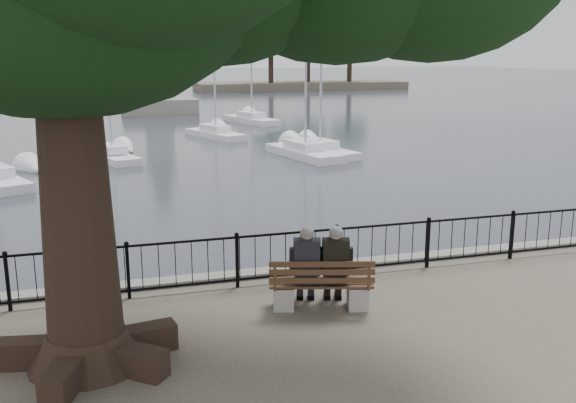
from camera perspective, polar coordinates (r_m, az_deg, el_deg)
name	(u,v)px	position (r m, az deg, el deg)	size (l,w,h in m)	color
harbor	(281,297)	(13.17, -0.63, -8.45)	(260.00, 260.00, 1.20)	slate
railing	(288,254)	(12.36, 0.00, -4.70)	(22.06, 0.06, 1.00)	black
bench	(321,291)	(11.20, 2.95, -7.91)	(1.87, 1.01, 0.94)	gray
person_left	(306,269)	(11.16, 1.65, -6.01)	(0.57, 0.81, 1.50)	black
person_right	(335,269)	(11.19, 4.17, -5.98)	(0.57, 0.81, 1.50)	black
lion_monument	(158,86)	(59.02, -11.52, 10.03)	(6.36, 6.36, 9.29)	slate
sailboat_b	(112,154)	(33.51, -15.38, 4.09)	(2.74, 4.97, 10.27)	white
sailboat_c	(303,151)	(33.35, 1.39, 4.48)	(2.73, 5.88, 10.30)	white
sailboat_d	(318,149)	(34.08, 2.71, 4.67)	(3.02, 5.76, 10.66)	white
sailboat_f	(215,132)	(41.26, -6.50, 6.15)	(3.26, 5.46, 11.79)	white
sailboat_g	(251,119)	(49.65, -3.31, 7.34)	(3.43, 6.18, 10.73)	white
sailboat_h	(75,117)	(52.50, -18.44, 7.12)	(3.01, 6.18, 14.58)	white
far_shore	(306,61)	(92.85, 1.61, 12.36)	(30.00, 8.60, 9.18)	#4F483E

